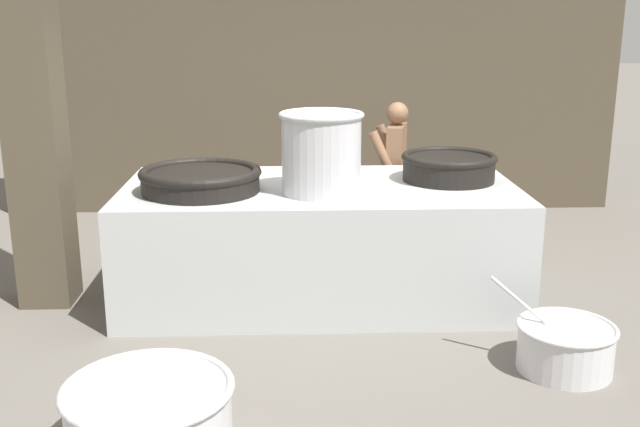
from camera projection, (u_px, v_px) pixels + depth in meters
name	position (u px, v px, depth m)	size (l,w,h in m)	color
ground_plane	(320.00, 295.00, 6.36)	(60.00, 60.00, 0.00)	#666059
back_wall	(310.00, 54.00, 8.74)	(7.28, 0.24, 3.72)	#4C4233
support_pillar	(30.00, 74.00, 5.76)	(0.41, 0.41, 3.72)	#4C4233
hearth_platform	(320.00, 241.00, 6.24)	(3.21, 1.61, 0.96)	#B2B7B7
giant_wok_near	(201.00, 179.00, 5.87)	(0.96, 0.96, 0.19)	black
giant_wok_far	(449.00, 166.00, 6.26)	(0.80, 0.80, 0.23)	black
stock_pot	(321.00, 152.00, 5.77)	(0.66, 0.66, 0.64)	#B7B7BC
cook	(395.00, 173.00, 7.28)	(0.43, 0.60, 1.50)	brown
prep_bowl_vegetables	(565.00, 345.00, 4.98)	(0.80, 0.66, 0.59)	silver
prep_bowl_meat	(149.00, 414.00, 4.04)	(0.93, 0.93, 0.40)	silver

